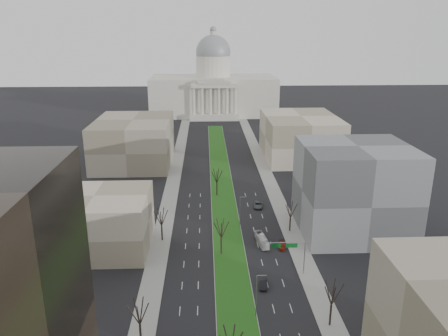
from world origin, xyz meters
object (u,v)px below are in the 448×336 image
object	(u,v)px
car_red	(282,245)
box_van	(262,240)
car_black	(263,284)
car_grey_far	(258,205)

from	to	relation	value
car_red	box_van	distance (m)	5.38
car_black	car_red	distance (m)	18.81
car_black	box_van	distance (m)	19.78
box_van	car_black	bearing A→B (deg)	-103.69
car_black	car_red	world-z (taller)	car_black
car_red	car_grey_far	bearing A→B (deg)	105.51
car_red	car_grey_far	size ratio (longest dim) A/B	0.80
car_black	car_grey_far	distance (m)	44.35
car_black	car_red	xyz separation A→B (m)	(7.01, 17.45, -0.06)
car_black	box_van	size ratio (longest dim) A/B	0.52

